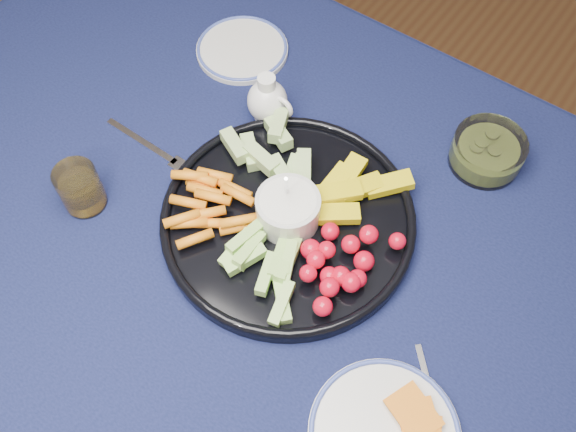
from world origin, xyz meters
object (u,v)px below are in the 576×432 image
Objects in this scene: crudite_platter at (287,215)px; creamer_pitcher at (268,101)px; juice_tumbler at (81,190)px; dining_table at (296,289)px; side_plate_extra at (242,49)px; pickle_bowl at (487,153)px.

creamer_pitcher is (-0.16, 0.16, 0.02)m from crudite_platter.
creamer_pitcher reaches higher than juice_tumbler.
creamer_pitcher is (-0.21, 0.21, 0.13)m from dining_table.
creamer_pitcher reaches higher than side_plate_extra.
crudite_platter is 0.39m from side_plate_extra.
crudite_platter reaches higher than creamer_pitcher.
creamer_pitcher is at bearing 134.42° from crudite_platter.
dining_table is 0.39m from pickle_bowl.
pickle_bowl is (0.14, 0.34, 0.11)m from dining_table.
side_plate_extra is at bearing 138.22° from dining_table.
crudite_platter is at bearing 136.99° from dining_table.
crudite_platter is 0.22m from creamer_pitcher.
juice_tumbler is 0.42m from side_plate_extra.
side_plate_extra is at bearing 90.35° from juice_tumbler.
juice_tumbler is at bearing -162.89° from dining_table.
dining_table is 0.48m from side_plate_extra.
dining_table is at bearing -44.91° from creamer_pitcher.
dining_table is at bearing 17.11° from juice_tumbler.
side_plate_extra is (-0.35, 0.31, 0.10)m from dining_table.
pickle_bowl is at bearing 67.44° from dining_table.
crudite_platter is at bearing -45.58° from creamer_pitcher.
side_plate_extra is at bearing 138.46° from crudite_platter.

